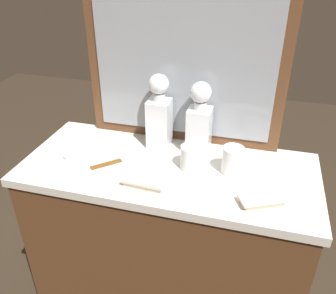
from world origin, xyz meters
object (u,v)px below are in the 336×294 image
crystal_tumbler_left (191,159)px  silver_brush_center (262,200)px  silver_brush_left (144,182)px  crystal_tumbler_right (232,161)px  porcelain_dish (74,155)px  crystal_decanter_left (159,118)px  crystal_decanter_far_right (199,125)px  tortoiseshell_comb (106,164)px

crystal_tumbler_left → silver_brush_center: crystal_tumbler_left is taller
silver_brush_left → crystal_tumbler_right: bearing=29.8°
porcelain_dish → crystal_decanter_left: bearing=30.8°
silver_brush_center → porcelain_dish: (-0.70, 0.09, -0.01)m
crystal_decanter_far_right → silver_brush_center: bearing=-46.0°
porcelain_dish → tortoiseshell_comb: porcelain_dish is taller
crystal_decanter_far_right → crystal_tumbler_left: bearing=-90.7°
silver_brush_center → porcelain_dish: 0.71m
silver_brush_center → tortoiseshell_comb: silver_brush_center is taller
crystal_tumbler_right → crystal_decanter_far_right: bearing=140.4°
crystal_tumbler_right → silver_brush_left: crystal_tumbler_right is taller
crystal_tumbler_left → silver_brush_left: bearing=-131.5°
crystal_decanter_left → crystal_decanter_far_right: bearing=-1.0°
crystal_decanter_far_right → crystal_decanter_left: bearing=179.0°
crystal_decanter_left → crystal_decanter_far_right: size_ratio=1.05×
crystal_tumbler_right → tortoiseshell_comb: bearing=-170.7°
crystal_decanter_left → tortoiseshell_comb: size_ratio=2.98×
crystal_tumbler_left → porcelain_dish: size_ratio=1.18×
silver_brush_left → porcelain_dish: bearing=161.9°
crystal_tumbler_right → tortoiseshell_comb: 0.45m
crystal_tumbler_left → crystal_tumbler_right: size_ratio=0.89×
crystal_decanter_left → porcelain_dish: bearing=-149.2°
crystal_tumbler_left → tortoiseshell_comb: crystal_tumbler_left is taller
crystal_decanter_left → crystal_tumbler_right: size_ratio=2.92×
crystal_tumbler_right → porcelain_dish: size_ratio=1.33×
crystal_decanter_far_right → silver_brush_center: crystal_decanter_far_right is taller
crystal_decanter_left → silver_brush_left: bearing=-84.1°
crystal_decanter_left → crystal_tumbler_right: crystal_decanter_left is taller
tortoiseshell_comb → silver_brush_center: bearing=-7.4°
crystal_decanter_far_right → crystal_tumbler_right: bearing=-39.6°
crystal_decanter_left → silver_brush_center: bearing=-32.9°
silver_brush_center → tortoiseshell_comb: size_ratio=1.58×
silver_brush_left → tortoiseshell_comb: size_ratio=1.53×
crystal_decanter_far_right → porcelain_dish: bearing=-159.2°
crystal_decanter_left → porcelain_dish: (-0.29, -0.17, -0.11)m
silver_brush_left → porcelain_dish: 0.33m
porcelain_dish → tortoiseshell_comb: (0.14, -0.02, -0.00)m
crystal_tumbler_left → crystal_tumbler_right: crystal_tumbler_right is taller
porcelain_dish → crystal_decanter_far_right: bearing=20.8°
crystal_tumbler_left → crystal_tumbler_right: (0.14, 0.01, 0.01)m
silver_brush_center → crystal_tumbler_left: bearing=152.3°
crystal_decanter_left → tortoiseshell_comb: bearing=-126.9°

